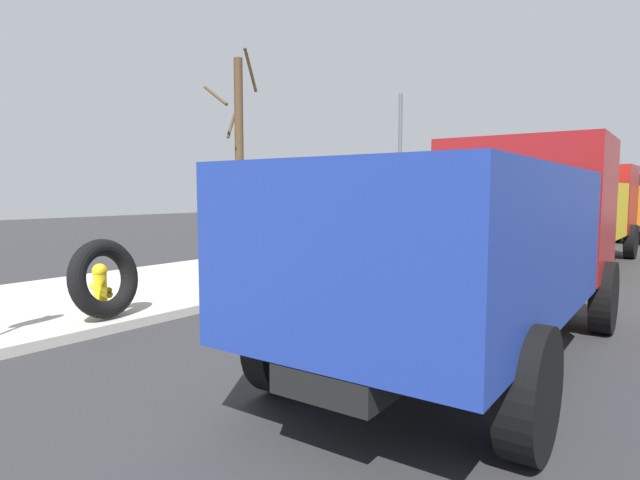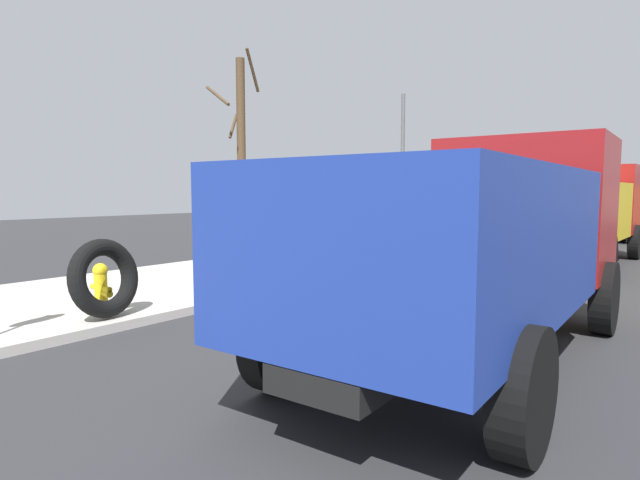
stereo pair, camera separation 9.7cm
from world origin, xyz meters
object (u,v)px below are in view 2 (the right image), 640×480
at_px(dump_truck_blue, 478,233).
at_px(bare_tree, 241,158).
at_px(loose_tire, 104,278).
at_px(street_light_pole, 402,175).
at_px(dump_truck_yellow, 578,210).
at_px(fire_hydrant, 101,286).

xyz_separation_m(dump_truck_blue, bare_tree, (3.50, 8.09, 1.47)).
bearing_deg(loose_tire, street_light_pole, 2.53).
relative_size(loose_tire, dump_truck_blue, 0.18).
height_order(dump_truck_blue, street_light_pole, street_light_pole).
relative_size(dump_truck_yellow, street_light_pole, 1.39).
relative_size(loose_tire, bare_tree, 0.22).
height_order(fire_hydrant, bare_tree, bare_tree).
relative_size(dump_truck_blue, street_light_pole, 1.41).
bearing_deg(loose_tire, dump_truck_yellow, -18.08).
bearing_deg(bare_tree, fire_hydrant, -156.48).
bearing_deg(dump_truck_blue, dump_truck_yellow, 5.16).
relative_size(fire_hydrant, street_light_pole, 0.16).
bearing_deg(fire_hydrant, dump_truck_yellow, -20.52).
xyz_separation_m(loose_tire, bare_tree, (5.78, 2.94, 2.29)).
bearing_deg(street_light_pole, dump_truck_blue, -145.35).
height_order(dump_truck_yellow, bare_tree, bare_tree).
relative_size(fire_hydrant, dump_truck_yellow, 0.11).
height_order(dump_truck_blue, dump_truck_yellow, same).
distance_m(dump_truck_blue, dump_truck_yellow, 10.60).
bearing_deg(street_light_pole, bare_tree, 151.64).
bearing_deg(loose_tire, bare_tree, 26.97).
height_order(loose_tire, bare_tree, bare_tree).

